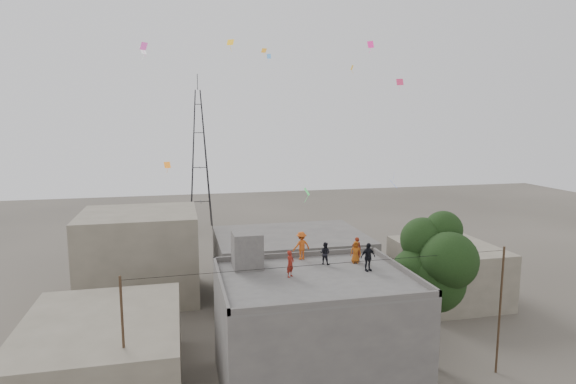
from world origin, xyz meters
name	(u,v)px	position (x,y,z in m)	size (l,w,h in m)	color
main_building	(315,333)	(0.00, 0.00, 3.05)	(10.00, 8.00, 6.10)	#504D4B
parapet	(315,275)	(0.00, 0.00, 6.25)	(10.00, 8.00, 0.30)	#504D4B
stair_head_box	(247,250)	(-3.20, 2.60, 7.10)	(1.60, 1.80, 2.00)	#504D4B
neighbor_west	(103,356)	(-11.00, 2.00, 2.00)	(8.00, 10.00, 4.00)	#6B6354
neighbor_north	(291,264)	(2.00, 14.00, 2.50)	(12.00, 9.00, 5.00)	#504D4B
neighbor_northwest	(140,255)	(-10.00, 16.00, 3.50)	(9.00, 8.00, 7.00)	#6B6354
neighbor_east	(448,272)	(14.00, 10.00, 2.20)	(7.00, 8.00, 4.40)	#6B6354
tree	(436,265)	(7.37, 0.60, 6.10)	(4.90, 4.60, 9.10)	black
utility_line	(331,328)	(0.50, -1.25, 3.83)	(20.12, 0.62, 7.40)	black
transmission_tower	(200,160)	(-4.00, 40.00, 9.07)	(2.97, 2.97, 20.01)	black
person_red_adult	(357,249)	(3.14, 2.21, 6.83)	(0.53, 0.35, 1.47)	maroon
person_orange_child	(356,252)	(3.01, 1.99, 6.74)	(0.63, 0.41, 1.29)	#A34C12
person_dark_child	(325,253)	(1.22, 2.18, 6.74)	(0.62, 0.49, 1.28)	black
person_dark_adult	(368,257)	(3.12, 0.45, 6.88)	(0.92, 0.38, 1.56)	black
person_orange_adult	(301,246)	(0.14, 3.40, 6.93)	(1.08, 0.62, 1.66)	#C04E16
person_red_child	(290,264)	(-1.23, 0.43, 6.81)	(0.52, 0.34, 1.42)	maroon
kites	(295,96)	(0.99, 8.38, 15.86)	(18.40, 17.78, 9.54)	orange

